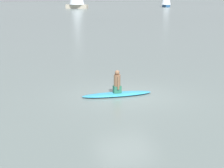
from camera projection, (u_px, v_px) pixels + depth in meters
name	position (u px, v px, depth m)	size (l,w,h in m)	color
ground_plane	(126.00, 96.00, 15.57)	(400.00, 400.00, 0.00)	slate
surfboard	(117.00, 94.00, 15.59)	(2.93, 0.71, 0.12)	#339EC6
person_paddler	(117.00, 83.00, 15.48)	(0.41, 0.35, 0.94)	#26664C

